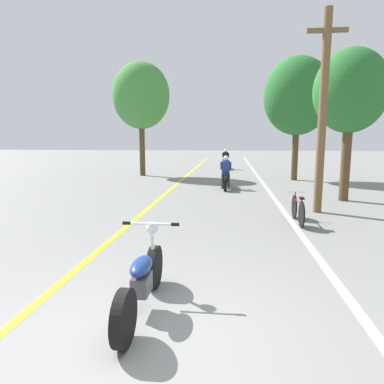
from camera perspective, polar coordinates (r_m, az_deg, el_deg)
ground_plane at (r=4.01m, az=-6.66°, el=-23.54°), size 120.00×120.00×0.00m
lane_stripe_center at (r=16.26m, az=-2.59°, el=1.30°), size 0.14×48.00×0.01m
lane_stripe_edge at (r=16.15m, az=12.04°, el=1.06°), size 0.14×48.00×0.01m
utility_pole at (r=10.59m, az=20.96°, el=12.51°), size 1.10×0.24×5.67m
roadside_tree_right_near at (r=13.04m, az=24.90°, el=14.87°), size 2.43×2.19×5.13m
roadside_tree_right_far at (r=18.75m, az=17.19°, el=14.98°), size 3.42×3.08×6.25m
roadside_tree_left at (r=20.43m, az=-8.49°, el=15.54°), size 3.27×2.94×6.46m
motorcycle_foreground at (r=4.46m, az=-8.27°, el=-14.25°), size 0.79×2.07×1.02m
motorcycle_rider_lead at (r=14.87m, az=5.63°, el=2.62°), size 0.50×2.13×1.43m
motorcycle_rider_far at (r=24.46m, az=5.62°, el=5.08°), size 0.50×2.00×1.44m
bicycle_parked at (r=9.19m, az=17.23°, el=-2.78°), size 0.44×1.61×0.76m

